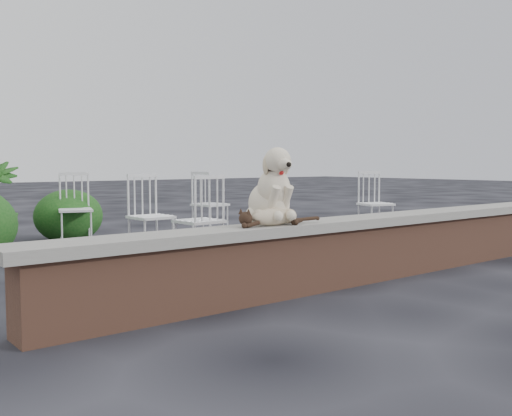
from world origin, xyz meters
TOP-DOWN VIEW (x-y plane):
  - ground at (0.00, 0.00)m, footprint 60.00×60.00m
  - brick_wall at (0.00, 0.00)m, footprint 6.00×0.30m
  - capstone at (0.00, 0.00)m, footprint 6.20×0.40m
  - dog at (-0.98, 0.10)m, footprint 0.48×0.59m
  - cat at (-1.06, -0.05)m, footprint 0.93×0.36m
  - chair_c at (-0.62, 1.69)m, footprint 0.58×0.58m
  - chair_d at (2.87, 2.21)m, footprint 0.70×0.70m
  - chair_b at (-1.07, 3.94)m, footprint 0.71×0.71m
  - chair_a at (-0.78, 2.43)m, footprint 0.57×0.57m
  - chair_e at (0.87, 3.66)m, footprint 0.64×0.64m

SIDE VIEW (x-z plane):
  - ground at x=0.00m, z-range 0.00..0.00m
  - brick_wall at x=0.00m, z-range 0.00..0.50m
  - chair_c at x=-0.62m, z-range 0.00..0.94m
  - chair_d at x=2.87m, z-range 0.00..0.94m
  - chair_b at x=-1.07m, z-range 0.00..0.94m
  - chair_a at x=-0.78m, z-range 0.00..0.94m
  - chair_e at x=0.87m, z-range 0.00..0.94m
  - capstone at x=0.00m, z-range 0.50..0.58m
  - cat at x=-1.06m, z-range 0.58..0.73m
  - dog at x=-0.98m, z-range 0.58..1.20m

